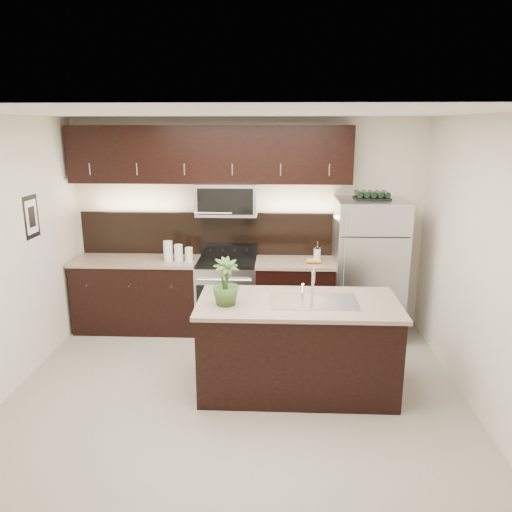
{
  "coord_description": "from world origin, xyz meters",
  "views": [
    {
      "loc": [
        0.39,
        -4.39,
        2.6
      ],
      "look_at": [
        0.17,
        0.55,
        1.3
      ],
      "focal_mm": 35.0,
      "sensor_mm": 36.0,
      "label": 1
    }
  ],
  "objects": [
    {
      "name": "counter_run",
      "position": [
        -0.46,
        1.69,
        0.47
      ],
      "size": [
        3.51,
        0.65,
        0.94
      ],
      "color": "black",
      "rests_on": "ground"
    },
    {
      "name": "canisters",
      "position": [
        -0.88,
        1.63,
        1.05
      ],
      "size": [
        0.37,
        0.14,
        0.25
      ],
      "rotation": [
        0.0,
        0.0,
        -0.12
      ],
      "color": "silver",
      "rests_on": "counter_run"
    },
    {
      "name": "upper_fixtures",
      "position": [
        -0.43,
        1.84,
        2.14
      ],
      "size": [
        3.49,
        0.4,
        1.66
      ],
      "color": "black",
      "rests_on": "counter_run"
    },
    {
      "name": "room_walls",
      "position": [
        -0.11,
        -0.04,
        1.7
      ],
      "size": [
        4.52,
        4.02,
        2.71
      ],
      "color": "beige",
      "rests_on": "ground"
    },
    {
      "name": "plant",
      "position": [
        -0.09,
        0.08,
        1.17
      ],
      "size": [
        0.33,
        0.33,
        0.45
      ],
      "primitive_type": "imported",
      "rotation": [
        0.0,
        0.0,
        0.4
      ],
      "color": "#314F1F",
      "rests_on": "island"
    },
    {
      "name": "island",
      "position": [
        0.6,
        0.2,
        0.47
      ],
      "size": [
        1.96,
        0.96,
        0.94
      ],
      "color": "black",
      "rests_on": "ground"
    },
    {
      "name": "french_press",
      "position": [
        0.89,
        1.64,
        1.04
      ],
      "size": [
        0.09,
        0.09,
        0.26
      ],
      "rotation": [
        0.0,
        0.0,
        -0.27
      ],
      "color": "silver",
      "rests_on": "counter_run"
    },
    {
      "name": "wine_rack",
      "position": [
        1.52,
        1.63,
        1.78
      ],
      "size": [
        0.43,
        0.26,
        0.1
      ],
      "color": "black",
      "rests_on": "refrigerator"
    },
    {
      "name": "bananas",
      "position": [
        0.79,
        1.61,
        0.97
      ],
      "size": [
        0.19,
        0.15,
        0.06
      ],
      "primitive_type": "ellipsoid",
      "rotation": [
        0.0,
        0.0,
        0.0
      ],
      "color": "gold",
      "rests_on": "counter_run"
    },
    {
      "name": "sink_faucet",
      "position": [
        0.75,
        0.21,
        0.96
      ],
      "size": [
        0.84,
        0.5,
        0.28
      ],
      "color": "silver",
      "rests_on": "island"
    },
    {
      "name": "ground",
      "position": [
        0.0,
        0.0,
        0.0
      ],
      "size": [
        4.5,
        4.5,
        0.0
      ],
      "primitive_type": "plane",
      "color": "gray",
      "rests_on": "ground"
    },
    {
      "name": "refrigerator",
      "position": [
        1.52,
        1.63,
        0.87
      ],
      "size": [
        0.84,
        0.75,
        1.73
      ],
      "primitive_type": "cube",
      "color": "#B2B2B7",
      "rests_on": "ground"
    }
  ]
}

